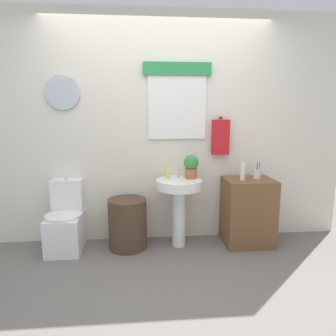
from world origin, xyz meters
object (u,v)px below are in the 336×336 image
(toilet, at_px, (66,223))
(lotion_bottle, at_px, (243,171))
(soap_bottle, at_px, (168,172))
(potted_plant, at_px, (191,166))
(laundry_hamper, at_px, (128,224))
(wooden_cabinet, at_px, (248,212))
(toothbrush_cup, at_px, (257,174))
(pedestal_sink, at_px, (179,197))

(toilet, height_order, lotion_bottle, lotion_bottle)
(toilet, distance_m, soap_bottle, 1.25)
(potted_plant, bearing_deg, laundry_hamper, -175.18)
(toilet, bearing_deg, wooden_cabinet, -1.01)
(toilet, height_order, potted_plant, potted_plant)
(soap_bottle, relative_size, toothbrush_cup, 0.90)
(soap_bottle, xyz_separation_m, potted_plant, (0.26, 0.01, 0.06))
(lotion_bottle, xyz_separation_m, toothbrush_cup, (0.19, 0.06, -0.05))
(toilet, distance_m, wooden_cabinet, 2.04)
(potted_plant, xyz_separation_m, toothbrush_cup, (0.75, -0.04, -0.10))
(soap_bottle, bearing_deg, pedestal_sink, -22.62)
(pedestal_sink, bearing_deg, soap_bottle, 157.38)
(wooden_cabinet, distance_m, soap_bottle, 1.03)
(potted_plant, relative_size, toothbrush_cup, 1.42)
(laundry_hamper, xyz_separation_m, toothbrush_cup, (1.46, 0.02, 0.53))
(pedestal_sink, relative_size, soap_bottle, 4.59)
(laundry_hamper, distance_m, soap_bottle, 0.73)
(pedestal_sink, bearing_deg, laundry_hamper, -180.00)
(soap_bottle, height_order, toothbrush_cup, toothbrush_cup)
(toilet, xyz_separation_m, soap_bottle, (1.12, 0.01, 0.56))
(lotion_bottle, bearing_deg, pedestal_sink, 176.72)
(toilet, relative_size, pedestal_sink, 1.01)
(laundry_hamper, xyz_separation_m, pedestal_sink, (0.57, 0.00, 0.30))
(wooden_cabinet, xyz_separation_m, toothbrush_cup, (0.09, 0.02, 0.43))
(wooden_cabinet, relative_size, toothbrush_cup, 4.08)
(toilet, relative_size, toothbrush_cup, 4.19)
(potted_plant, bearing_deg, pedestal_sink, -156.80)
(toilet, distance_m, potted_plant, 1.51)
(toilet, height_order, laundry_hamper, toilet)
(pedestal_sink, xyz_separation_m, toothbrush_cup, (0.89, 0.02, 0.24))
(lotion_bottle, relative_size, toothbrush_cup, 1.08)
(pedestal_sink, xyz_separation_m, potted_plant, (0.14, 0.06, 0.33))
(wooden_cabinet, bearing_deg, toothbrush_cup, 11.96)
(pedestal_sink, xyz_separation_m, wooden_cabinet, (0.79, -0.00, -0.20))
(laundry_hamper, height_order, soap_bottle, soap_bottle)
(pedestal_sink, relative_size, lotion_bottle, 3.84)
(wooden_cabinet, bearing_deg, toilet, 178.99)
(potted_plant, bearing_deg, lotion_bottle, -10.17)
(pedestal_sink, bearing_deg, wooden_cabinet, -0.00)
(wooden_cabinet, relative_size, soap_bottle, 4.54)
(toilet, height_order, pedestal_sink, toilet)
(pedestal_sink, distance_m, lotion_bottle, 0.75)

